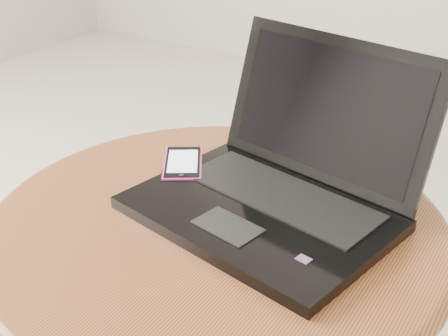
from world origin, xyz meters
The scene contains 4 objects.
table centered at (0.12, -0.06, 0.41)m, with size 0.65×0.65×0.52m.
laptop centered at (0.18, 0.01, 0.56)m, with size 0.40×0.37×0.22m.
phone_black centered at (0.00, 0.02, 0.52)m, with size 0.10×0.11×0.01m.
phone_pink centered at (0.00, 0.02, 0.53)m, with size 0.11×0.12×0.01m.
Camera 1 is at (0.51, -0.68, 0.98)m, focal length 49.80 mm.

